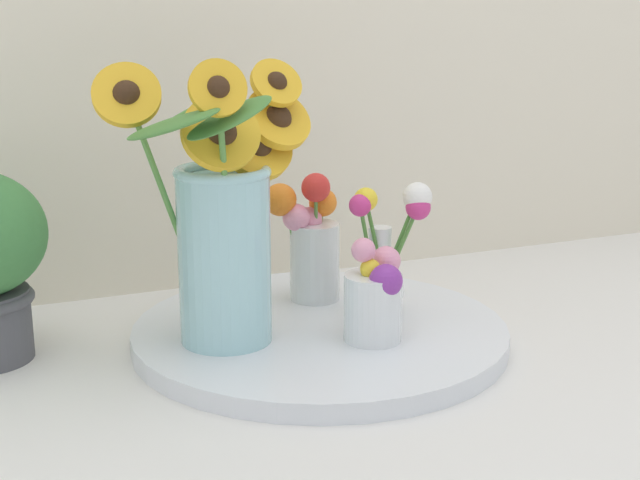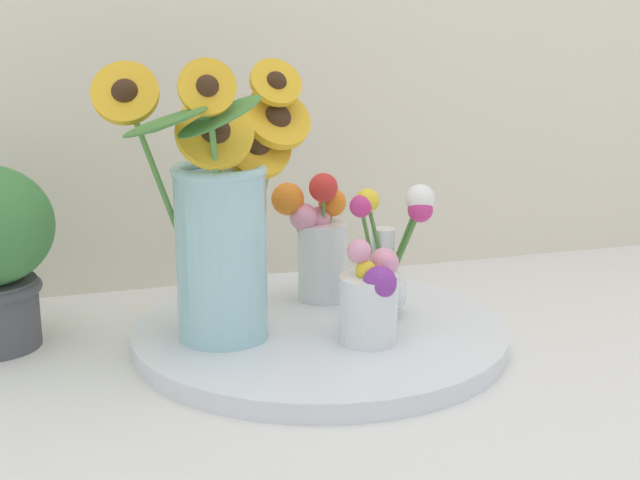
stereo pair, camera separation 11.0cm
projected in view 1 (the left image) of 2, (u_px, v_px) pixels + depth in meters
ground_plane at (354, 366)px, 1.06m from camera, size 6.00×6.00×0.00m
serving_tray at (320, 333)px, 1.13m from camera, size 0.47×0.47×0.02m
mason_jar_sunflowers at (224, 224)px, 1.04m from camera, size 0.27×0.22×0.34m
vase_small_center at (375, 297)px, 1.07m from camera, size 0.08×0.08×0.13m
vase_bulb_right at (384, 261)px, 1.15m from camera, size 0.11×0.09×0.18m
vase_small_back at (310, 240)px, 1.21m from camera, size 0.11×0.07×0.18m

